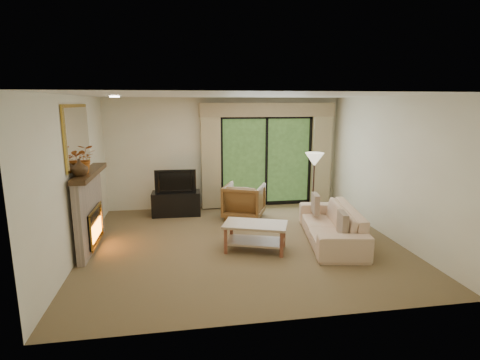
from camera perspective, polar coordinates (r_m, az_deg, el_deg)
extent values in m
plane|color=brown|center=(6.85, 0.41, -9.56)|extent=(5.50, 5.50, 0.00)
plane|color=white|center=(6.38, 0.45, 12.75)|extent=(5.50, 5.50, 0.00)
plane|color=#F3E9C9|center=(8.93, -2.31, 4.08)|extent=(5.00, 0.00, 5.00)
plane|color=#F3E9C9|center=(4.12, 6.39, -5.08)|extent=(5.00, 0.00, 5.00)
plane|color=#F3E9C9|center=(6.61, -23.77, 0.39)|extent=(0.00, 5.00, 5.00)
plane|color=#F3E9C9|center=(7.46, 21.74, 1.74)|extent=(0.00, 5.00, 5.00)
cube|color=tan|center=(8.75, -4.45, 3.24)|extent=(0.45, 0.18, 2.35)
cube|color=tan|center=(9.38, 12.25, 3.57)|extent=(0.45, 0.18, 2.35)
cube|color=tan|center=(8.90, 4.27, 10.62)|extent=(3.20, 0.24, 0.32)
cube|color=black|center=(8.53, -9.67, -3.53)|extent=(1.08, 0.51, 0.53)
imported|color=black|center=(8.41, -9.79, -0.08)|extent=(0.90, 0.14, 0.52)
imported|color=brown|center=(8.17, 0.62, -3.22)|extent=(1.08, 1.09, 0.76)
imported|color=beige|center=(7.05, 13.71, -6.55)|extent=(1.22, 2.28, 0.63)
cube|color=brown|center=(6.41, 15.37, -6.43)|extent=(0.17, 0.39, 0.38)
cube|color=brown|center=(7.51, 11.42, -3.56)|extent=(0.17, 0.40, 0.39)
imported|color=#3A2614|center=(6.28, -23.28, 1.78)|extent=(0.27, 0.27, 0.27)
imported|color=#A04E15|center=(6.51, -22.84, 2.98)|extent=(0.45, 0.40, 0.46)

